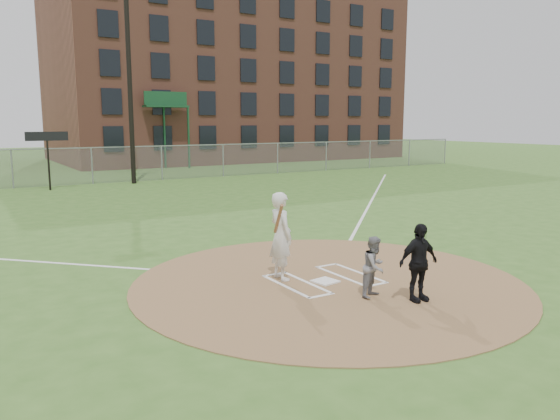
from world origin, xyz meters
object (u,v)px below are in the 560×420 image
home_plate (325,281)px  catcher (374,267)px  umpire (418,262)px  batter_at_plate (281,236)px

home_plate → catcher: size_ratio=0.39×
home_plate → catcher: bearing=-79.1°
catcher → umpire: size_ratio=0.80×
home_plate → batter_at_plate: 1.36m
catcher → batter_at_plate: size_ratio=0.63×
batter_at_plate → catcher: bearing=-64.3°
catcher → batter_at_plate: 2.21m
umpire → batter_at_plate: bearing=123.6°
umpire → batter_at_plate: 3.00m
umpire → catcher: bearing=134.1°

